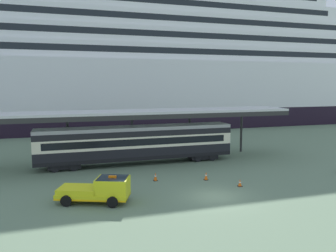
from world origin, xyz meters
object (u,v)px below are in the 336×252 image
(service_truck, at_px, (100,189))
(traffic_cone_near, at_px, (155,177))
(traffic_cone_far, at_px, (240,183))
(cruise_ship, at_px, (47,52))
(train_carriage, at_px, (137,143))
(traffic_cone_mid, at_px, (206,176))

(service_truck, relative_size, traffic_cone_near, 7.49)
(traffic_cone_near, xyz_separation_m, traffic_cone_far, (6.38, -3.79, -0.07))
(cruise_ship, relative_size, traffic_cone_far, 245.72)
(service_truck, xyz_separation_m, traffic_cone_near, (5.33, 4.16, -0.62))
(train_carriage, height_order, traffic_cone_far, train_carriage)
(traffic_cone_near, relative_size, traffic_cone_far, 1.22)
(cruise_ship, bearing_deg, traffic_cone_near, -77.50)
(traffic_cone_mid, distance_m, traffic_cone_far, 3.29)
(cruise_ship, distance_m, service_truck, 51.82)
(cruise_ship, distance_m, train_carriage, 41.85)
(service_truck, height_order, traffic_cone_far, service_truck)
(service_truck, bearing_deg, traffic_cone_near, 37.97)
(cruise_ship, relative_size, train_carriage, 7.11)
(train_carriage, distance_m, traffic_cone_near, 7.14)
(cruise_ship, relative_size, service_truck, 26.78)
(service_truck, distance_m, traffic_cone_mid, 10.25)
(cruise_ship, relative_size, traffic_cone_near, 200.60)
(cruise_ship, distance_m, traffic_cone_mid, 50.98)
(traffic_cone_near, distance_m, traffic_cone_mid, 4.58)
(train_carriage, xyz_separation_m, traffic_cone_far, (6.55, -10.66, -2.00))
(cruise_ship, xyz_separation_m, traffic_cone_far, (16.47, -49.29, -14.69))
(cruise_ship, bearing_deg, traffic_cone_far, -71.52)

